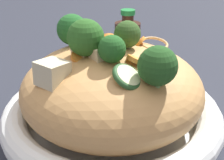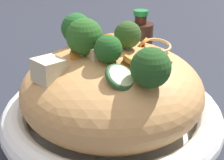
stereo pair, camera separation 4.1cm
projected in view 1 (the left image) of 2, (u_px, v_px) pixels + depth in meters
name	position (u px, v px, depth m)	size (l,w,h in m)	color
ground_plane	(112.00, 131.00, 0.45)	(3.00, 3.00, 0.00)	#272B35
serving_bowl	(112.00, 116.00, 0.44)	(0.33, 0.33, 0.06)	white
noodle_heap	(112.00, 87.00, 0.42)	(0.26, 0.26, 0.12)	tan
broccoli_florets	(105.00, 43.00, 0.37)	(0.18, 0.16, 0.07)	#93B46F
carrot_coins	(119.00, 49.00, 0.39)	(0.11, 0.11, 0.03)	orange
zucchini_slices	(109.00, 63.00, 0.36)	(0.11, 0.12, 0.03)	beige
chicken_chunks	(73.00, 56.00, 0.38)	(0.09, 0.17, 0.04)	beige
soy_sauce_bottle	(126.00, 44.00, 0.66)	(0.06, 0.06, 0.14)	#381E14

